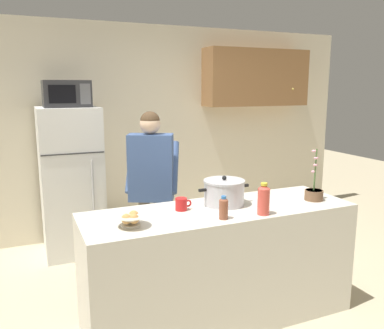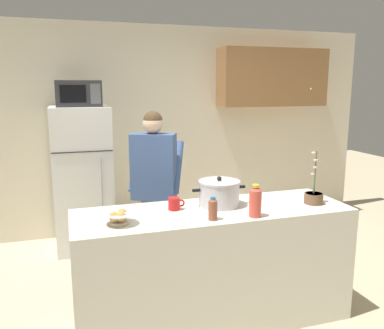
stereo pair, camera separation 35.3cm
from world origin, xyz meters
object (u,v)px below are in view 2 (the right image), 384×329
Objects in this scene: refrigerator at (83,179)px; cooking_pot at (219,193)px; bottle_mid_counter at (213,209)px; coffee_mug at (174,204)px; bottle_near_edge at (255,201)px; microwave at (78,94)px; potted_orchid at (314,196)px; person_near_pot at (154,176)px; bread_bowl at (119,217)px.

refrigerator reaches higher than cooking_pot.
bottle_mid_counter is (0.80, -2.08, 0.19)m from refrigerator.
coffee_mug is 0.62m from bottle_near_edge.
microwave reaches higher than coffee_mug.
microwave is at bearing 119.19° from cooking_pot.
potted_orchid is (0.91, 0.13, -0.02)m from bottle_mid_counter.
microwave is at bearing 123.51° from person_near_pot.
coffee_mug is at bearing -91.07° from person_near_pot.
bottle_mid_counter is (-0.32, 0.02, -0.03)m from bottle_near_edge.
refrigerator is 0.96m from microwave.
refrigerator reaches higher than potted_orchid.
cooking_pot is 0.77m from potted_orchid.
bread_bowl reaches higher than coffee_mug.
potted_orchid is at bearing -9.10° from coffee_mug.
cooking_pot is (0.97, -1.74, -0.75)m from microwave.
potted_orchid is (1.11, -0.18, 0.02)m from coffee_mug.
microwave reaches higher than person_near_pot.
bottle_near_edge is 0.56× the size of potted_orchid.
refrigerator is 7.13× the size of bread_bowl.
cooking_pot is 0.37m from coffee_mug.
potted_orchid is (1.56, 0.03, 0.01)m from bread_bowl.
person_near_pot is 7.10× the size of bread_bowl.
refrigerator reaches higher than coffee_mug.
refrigerator reaches higher than person_near_pot.
bread_bowl is at bearing -85.43° from refrigerator.
person_near_pot is 0.87m from cooking_pot.
coffee_mug is 0.57× the size of bread_bowl.
bread_bowl is 0.53× the size of potted_orchid.
cooking_pot reaches higher than coffee_mug.
bottle_mid_counter is (-0.17, -0.31, -0.02)m from cooking_pot.
coffee_mug is at bearing 24.63° from bread_bowl.
coffee_mug is (0.61, -1.76, 0.15)m from refrigerator.
person_near_pot is 0.80m from coffee_mug.
bottle_near_edge is (1.12, -2.10, 0.22)m from refrigerator.
bottle_mid_counter is 0.39× the size of potted_orchid.
coffee_mug is 0.55× the size of bottle_near_edge.
bread_bowl is (-0.45, -0.21, 0.00)m from coffee_mug.
cooking_pot is at bearing 0.24° from coffee_mug.
bottle_mid_counter is at bearing -80.72° from person_near_pot.
cooking_pot reaches higher than bottle_mid_counter.
microwave is at bearing 94.62° from bread_bowl.
cooking_pot is 0.36m from bottle_mid_counter.
bottle_near_edge reaches higher than cooking_pot.
potted_orchid is (1.72, -1.94, 0.17)m from refrigerator.
refrigerator is 3.40× the size of microwave.
refrigerator is at bearing 118.89° from cooking_pot.
person_near_pot is at bearing 65.27° from bread_bowl.
coffee_mug is (-0.02, -0.80, -0.05)m from person_near_pot.
bottle_mid_counter is at bearing 175.51° from bottle_near_edge.
bottle_near_edge is 0.32m from bottle_mid_counter.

